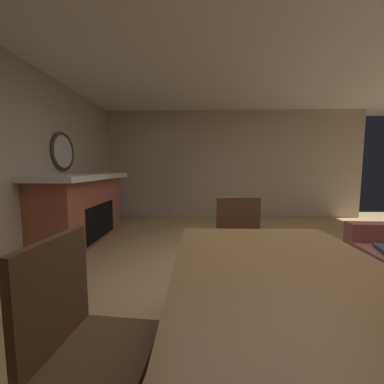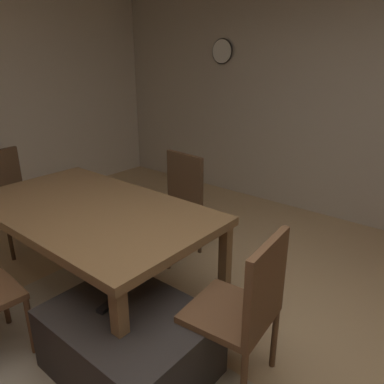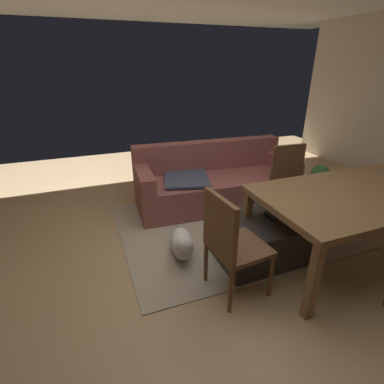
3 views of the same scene
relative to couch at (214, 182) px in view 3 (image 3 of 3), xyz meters
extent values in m
plane|color=tan|center=(-0.58, -1.38, -0.30)|extent=(8.86, 8.86, 0.00)
cube|color=tan|center=(-0.09, -0.69, -0.30)|extent=(2.60, 2.00, 0.01)
cube|color=#8C4C47|center=(0.00, -0.06, -0.09)|extent=(2.21, 0.99, 0.42)
cube|color=#8C4C47|center=(0.02, 0.27, 0.32)|extent=(2.17, 0.33, 0.41)
cube|color=#8C4C47|center=(0.99, -0.12, 0.22)|extent=(0.23, 0.87, 0.20)
cube|color=#8C4C47|center=(-0.99, 0.00, 0.22)|extent=(0.23, 0.87, 0.20)
cube|color=#3D475B|center=(-0.43, -0.03, 0.15)|extent=(0.73, 0.85, 0.03)
cube|color=#2D2826|center=(-0.09, -1.32, -0.10)|extent=(0.90, 0.70, 0.41)
cube|color=black|center=(0.03, -1.29, 0.12)|extent=(0.07, 0.17, 0.02)
cube|color=brown|center=(0.69, -1.67, 0.41)|extent=(1.87, 1.07, 0.06)
cube|color=brown|center=(-0.19, -1.19, 0.04)|extent=(0.07, 0.07, 0.68)
cube|color=brown|center=(1.56, -1.19, 0.04)|extent=(0.07, 0.07, 0.68)
cube|color=brown|center=(-0.19, -2.14, 0.04)|extent=(0.07, 0.07, 0.68)
cube|color=brown|center=(0.69, -0.83, 0.13)|extent=(0.47, 0.47, 0.04)
cube|color=brown|center=(0.70, -0.63, 0.39)|extent=(0.44, 0.07, 0.48)
cylinder|color=brown|center=(0.88, -1.04, -0.10)|extent=(0.04, 0.04, 0.41)
cylinder|color=brown|center=(0.48, -1.02, -0.10)|extent=(0.04, 0.04, 0.41)
cylinder|color=brown|center=(0.90, -0.64, -0.10)|extent=(0.04, 0.04, 0.41)
cylinder|color=brown|center=(0.50, -0.62, -0.10)|extent=(0.04, 0.04, 0.41)
cube|color=brown|center=(-0.55, -1.67, 0.13)|extent=(0.48, 0.48, 0.04)
cube|color=brown|center=(-0.74, -1.68, 0.39)|extent=(0.08, 0.44, 0.48)
cylinder|color=brown|center=(-0.37, -1.45, -0.10)|extent=(0.04, 0.04, 0.41)
cylinder|color=brown|center=(-0.33, -1.85, -0.10)|extent=(0.04, 0.04, 0.41)
cylinder|color=brown|center=(-0.76, -1.49, -0.10)|extent=(0.04, 0.04, 0.41)
cylinder|color=brown|center=(-0.73, -1.88, -0.10)|extent=(0.04, 0.04, 0.41)
cylinder|color=#474C51|center=(1.62, -0.28, -0.21)|extent=(0.16, 0.16, 0.18)
ellipsoid|color=#387233|center=(1.62, -0.28, -0.01)|extent=(0.28, 0.28, 0.31)
ellipsoid|color=silver|center=(-0.84, -1.06, -0.14)|extent=(0.33, 0.52, 0.23)
sphere|color=silver|center=(-0.89, -1.27, -0.01)|extent=(0.17, 0.17, 0.17)
camera|label=1|loc=(1.62, -2.08, 0.92)|focal=22.23mm
camera|label=2|loc=(-1.47, -0.23, 1.47)|focal=34.78mm
camera|label=3|loc=(-1.62, -3.40, 1.52)|focal=27.06mm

